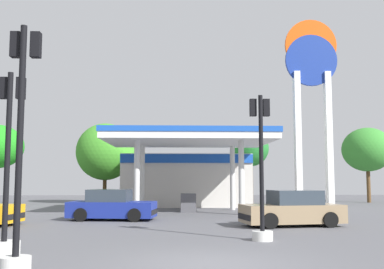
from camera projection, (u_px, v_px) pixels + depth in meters
The scene contains 11 objects.
ground_plane at pixel (209, 264), 10.46m from camera, with size 90.00×90.00×0.00m, color #56565B.
gas_station at pixel (186, 175), 32.90m from camera, with size 9.75×14.28×4.74m.
station_pole_sign at pixel (312, 89), 30.29m from camera, with size 3.50×0.56×12.74m.
car_0 at pixel (112, 206), 21.65m from camera, with size 4.27×2.25×1.46m.
car_1 at pixel (292, 210), 18.91m from camera, with size 4.38×2.40×1.49m.
traffic_signal_0 at pixel (261, 183), 14.61m from camera, with size 0.66×0.69×4.70m.
traffic_signal_1 at pixel (19, 175), 9.64m from camera, with size 0.65×0.68×5.32m.
traffic_signal_2 at pixel (6, 201), 11.51m from camera, with size 0.79×0.79×4.74m.
tree_1 at pixel (105, 152), 36.49m from camera, with size 4.66×4.66×6.45m.
tree_2 at pixel (250, 149), 36.56m from camera, with size 2.95×2.95×5.91m.
tree_3 at pixel (367, 150), 38.25m from camera, with size 4.19×4.19×6.30m.
Camera 1 is at (-0.78, -10.69, 1.96)m, focal length 42.28 mm.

